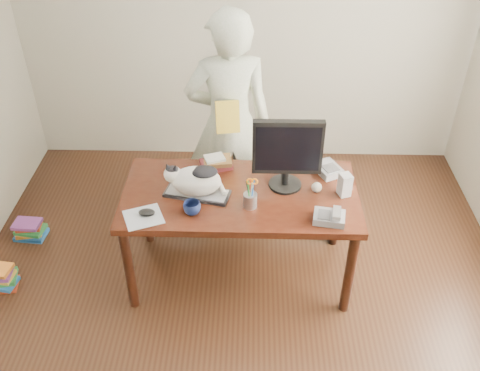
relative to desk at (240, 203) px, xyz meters
name	(u,v)px	position (x,y,z in m)	size (l,w,h in m)	color
room	(237,172)	(0.00, -0.68, 0.75)	(4.50, 4.50, 4.50)	black
desk	(240,203)	(0.00, 0.00, 0.00)	(1.60, 0.80, 0.75)	black
keyboard	(197,193)	(-0.29, -0.11, 0.16)	(0.46, 0.25, 0.03)	black
cat	(194,180)	(-0.30, -0.11, 0.27)	(0.43, 0.27, 0.24)	white
monitor	(287,151)	(0.31, -0.01, 0.44)	(0.46, 0.23, 0.52)	black
pen_cup	(250,199)	(0.07, -0.22, 0.21)	(0.09, 0.09, 0.23)	gray
mousepad	(143,217)	(-0.61, -0.35, 0.15)	(0.30, 0.29, 0.01)	silver
mouse	(147,212)	(-0.59, -0.33, 0.17)	(0.12, 0.10, 0.04)	black
coffee_mug	(192,208)	(-0.30, -0.30, 0.19)	(0.11, 0.11, 0.09)	#0E1638
phone	(330,217)	(0.57, -0.35, 0.18)	(0.22, 0.18, 0.09)	slate
speaker	(345,185)	(0.70, -0.08, 0.23)	(0.09, 0.10, 0.16)	#A2A1A4
baseball	(317,187)	(0.52, -0.05, 0.18)	(0.07, 0.07, 0.07)	beige
book_stack	(216,162)	(-0.18, 0.23, 0.18)	(0.25, 0.21, 0.08)	#54161B
calculator	(328,169)	(0.62, 0.18, 0.18)	(0.22, 0.24, 0.06)	slate
person	(229,123)	(-0.10, 0.60, 0.30)	(0.66, 0.43, 1.80)	white
held_book	(228,117)	(-0.10, 0.43, 0.45)	(0.18, 0.13, 0.24)	gold
book_pile_b	(30,229)	(-1.72, 0.27, -0.53)	(0.26, 0.20, 0.15)	#1C5CA8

